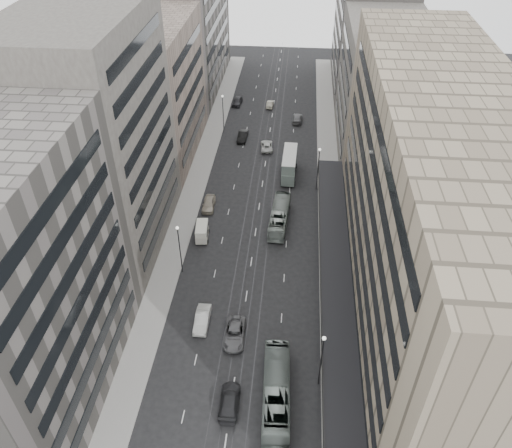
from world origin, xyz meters
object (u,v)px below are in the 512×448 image
(bus_far, at_px, (280,216))
(double_decker, at_px, (289,164))
(bus_near, at_px, (276,391))
(sedan_1, at_px, (202,319))
(sedan_2, at_px, (235,334))
(panel_van, at_px, (202,231))

(bus_far, xyz_separation_m, double_decker, (1.01, 14.43, 0.99))
(double_decker, bearing_deg, bus_near, -88.17)
(bus_far, bearing_deg, sedan_1, 71.58)
(sedan_1, bearing_deg, sedan_2, -24.04)
(bus_far, relative_size, sedan_1, 2.22)
(bus_near, height_order, double_decker, double_decker)
(bus_near, bearing_deg, bus_far, -89.89)
(sedan_2, bearing_deg, sedan_1, 154.78)
(bus_near, xyz_separation_m, sedan_1, (-10.10, 10.17, -0.90))
(double_decker, relative_size, panel_van, 2.10)
(sedan_1, xyz_separation_m, sedan_2, (4.42, -1.92, -0.03))
(bus_near, relative_size, panel_van, 3.00)
(double_decker, distance_m, sedan_2, 38.65)
(sedan_2, bearing_deg, double_decker, 80.21)
(bus_far, height_order, panel_van, bus_far)
(panel_van, height_order, sedan_1, panel_van)
(bus_near, bearing_deg, sedan_2, -57.67)
(sedan_1, bearing_deg, panel_van, 99.39)
(bus_far, relative_size, sedan_2, 1.95)
(bus_near, height_order, sedan_2, bus_near)
(bus_far, xyz_separation_m, panel_van, (-11.81, -4.76, -0.16))
(bus_far, height_order, sedan_1, bus_far)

